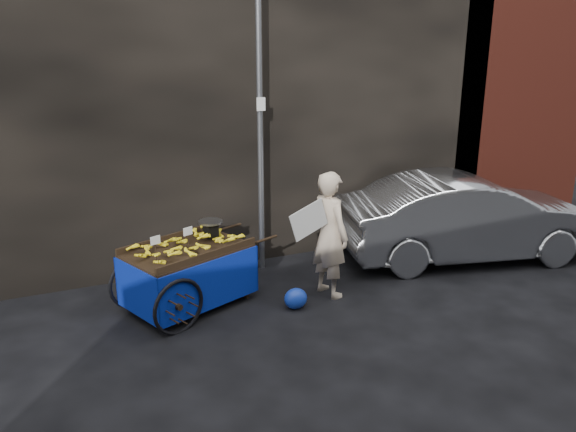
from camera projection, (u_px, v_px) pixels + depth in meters
name	position (u px, v px, depth m)	size (l,w,h in m)	color
ground	(277.00, 307.00, 7.09)	(80.00, 80.00, 0.00)	black
building_wall	(236.00, 89.00, 8.77)	(13.50, 2.00, 5.00)	black
street_pole	(260.00, 133.00, 7.74)	(0.12, 0.10, 4.00)	slate
banana_cart	(184.00, 256.00, 6.92)	(2.21, 1.58, 1.10)	black
vendor	(330.00, 234.00, 7.22)	(0.93, 0.68, 1.66)	beige
plastic_bag	(296.00, 299.00, 7.02)	(0.30, 0.24, 0.27)	#1838B8
parked_car	(468.00, 217.00, 8.55)	(1.37, 3.92, 1.29)	silver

